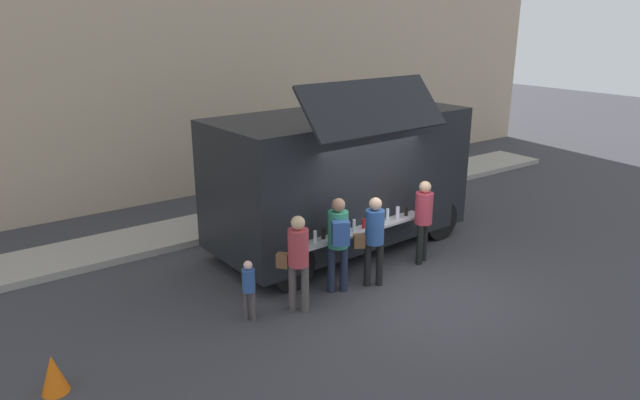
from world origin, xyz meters
TOP-DOWN VIEW (x-y plane):
  - ground_plane at (0.00, 0.00)m, footprint 60.00×60.00m
  - curb_strip at (-3.81, 4.74)m, footprint 28.00×1.60m
  - building_behind at (-2.81, 8.64)m, footprint 32.00×2.40m
  - food_truck_main at (0.20, 2.12)m, footprint 5.55×3.35m
  - traffic_cone_orange at (-6.00, 0.31)m, footprint 0.36×0.36m
  - trash_bin at (4.32, 4.44)m, footprint 0.60×0.60m
  - customer_front_ordering at (-0.49, 0.26)m, footprint 0.54×0.43m
  - customer_mid_with_backpack at (-1.18, 0.40)m, footprint 0.49×0.58m
  - customer_rear_waiting at (-2.14, 0.27)m, footprint 0.46×0.52m
  - customer_extra_browsing at (1.00, 0.46)m, footprint 0.35×0.35m
  - child_near_queue at (-2.96, 0.47)m, footprint 0.21×0.21m

SIDE VIEW (x-z plane):
  - ground_plane at x=0.00m, z-range 0.00..0.00m
  - curb_strip at x=-3.81m, z-range 0.00..0.15m
  - traffic_cone_orange at x=-6.00m, z-range 0.00..0.55m
  - trash_bin at x=4.32m, z-range 0.00..0.86m
  - child_near_queue at x=-2.96m, z-range 0.10..1.15m
  - customer_rear_waiting at x=-2.14m, z-range 0.16..1.86m
  - customer_front_ordering at x=-0.49m, z-range 0.16..1.86m
  - customer_extra_browsing at x=1.00m, z-range 0.17..1.88m
  - customer_mid_with_backpack at x=-1.18m, z-range 0.20..1.97m
  - food_truck_main at x=0.20m, z-range -0.27..3.44m
  - building_behind at x=-2.81m, z-range 0.00..9.82m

